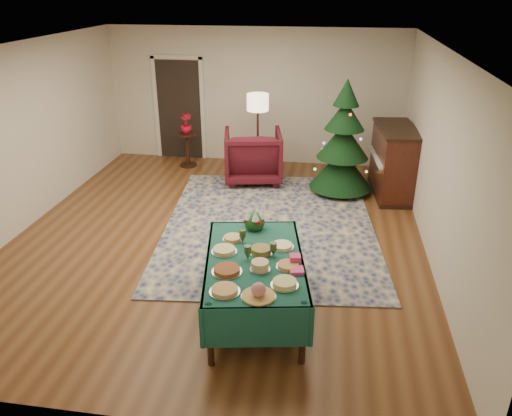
% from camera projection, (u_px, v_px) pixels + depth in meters
% --- Properties ---
extents(room_shell, '(7.00, 7.00, 7.00)m').
position_uv_depth(room_shell, '(216.00, 149.00, 6.94)').
color(room_shell, '#593319').
rests_on(room_shell, ground).
extents(doorway, '(1.08, 0.04, 2.16)m').
position_uv_depth(doorway, '(179.00, 107.00, 10.40)').
color(doorway, black).
rests_on(doorway, ground).
extents(rug, '(3.61, 4.50, 0.02)m').
position_uv_depth(rug, '(270.00, 225.00, 7.79)').
color(rug, navy).
rests_on(rug, ground).
extents(buffet_table, '(1.39, 2.01, 0.72)m').
position_uv_depth(buffet_table, '(255.00, 270.00, 5.51)').
color(buffet_table, black).
rests_on(buffet_table, ground).
extents(platter_0, '(0.31, 0.31, 0.05)m').
position_uv_depth(platter_0, '(225.00, 290.00, 4.85)').
color(platter_0, silver).
rests_on(platter_0, buffet_table).
extents(platter_1, '(0.34, 0.34, 0.16)m').
position_uv_depth(platter_1, '(258.00, 292.00, 4.76)').
color(platter_1, silver).
rests_on(platter_1, buffet_table).
extents(platter_2, '(0.28, 0.28, 0.06)m').
position_uv_depth(platter_2, '(285.00, 283.00, 4.95)').
color(platter_2, silver).
rests_on(platter_2, buffet_table).
extents(platter_3, '(0.32, 0.32, 0.05)m').
position_uv_depth(platter_3, '(227.00, 270.00, 5.19)').
color(platter_3, silver).
rests_on(platter_3, buffet_table).
extents(platter_4, '(0.22, 0.22, 0.10)m').
position_uv_depth(platter_4, '(260.00, 266.00, 5.22)').
color(platter_4, silver).
rests_on(platter_4, buffet_table).
extents(platter_5, '(0.26, 0.26, 0.04)m').
position_uv_depth(platter_5, '(288.00, 265.00, 5.28)').
color(platter_5, silver).
rests_on(platter_5, buffet_table).
extents(platter_6, '(0.29, 0.29, 0.05)m').
position_uv_depth(platter_6, '(224.00, 250.00, 5.57)').
color(platter_6, silver).
rests_on(platter_6, buffet_table).
extents(platter_7, '(0.26, 0.26, 0.07)m').
position_uv_depth(platter_7, '(261.00, 250.00, 5.55)').
color(platter_7, silver).
rests_on(platter_7, buffet_table).
extents(platter_8, '(0.27, 0.27, 0.04)m').
position_uv_depth(platter_8, '(282.00, 246.00, 5.67)').
color(platter_8, silver).
rests_on(platter_8, buffet_table).
extents(platter_9, '(0.24, 0.24, 0.04)m').
position_uv_depth(platter_9, '(233.00, 238.00, 5.84)').
color(platter_9, silver).
rests_on(platter_9, buffet_table).
extents(goblet_0, '(0.08, 0.08, 0.17)m').
position_uv_depth(goblet_0, '(243.00, 236.00, 5.74)').
color(goblet_0, '#2D471E').
rests_on(goblet_0, buffet_table).
extents(goblet_1, '(0.08, 0.08, 0.17)m').
position_uv_depth(goblet_1, '(273.00, 249.00, 5.46)').
color(goblet_1, '#2D471E').
rests_on(goblet_1, buffet_table).
extents(goblet_2, '(0.08, 0.08, 0.17)m').
position_uv_depth(goblet_2, '(248.00, 252.00, 5.39)').
color(goblet_2, '#2D471E').
rests_on(goblet_2, buffet_table).
extents(napkin_stack, '(0.17, 0.17, 0.04)m').
position_uv_depth(napkin_stack, '(297.00, 270.00, 5.19)').
color(napkin_stack, '#EF429A').
rests_on(napkin_stack, buffet_table).
extents(gift_box, '(0.13, 0.13, 0.10)m').
position_uv_depth(gift_box, '(295.00, 259.00, 5.34)').
color(gift_box, '#DB3D76').
rests_on(gift_box, buffet_table).
extents(centerpiece, '(0.26, 0.26, 0.30)m').
position_uv_depth(centerpiece, '(254.00, 219.00, 6.05)').
color(centerpiece, '#1E4C1E').
rests_on(centerpiece, buffet_table).
extents(armchair, '(1.21, 1.15, 1.07)m').
position_uv_depth(armchair, '(253.00, 154.00, 9.35)').
color(armchair, '#4A1019').
rests_on(armchair, ground).
extents(floor_lamp, '(0.40, 0.40, 1.64)m').
position_uv_depth(floor_lamp, '(258.00, 108.00, 9.05)').
color(floor_lamp, '#A57F3F').
rests_on(floor_lamp, ground).
extents(side_table, '(0.38, 0.38, 0.68)m').
position_uv_depth(side_table, '(188.00, 150.00, 10.19)').
color(side_table, black).
rests_on(side_table, ground).
extents(potted_plant, '(0.23, 0.41, 0.23)m').
position_uv_depth(potted_plant, '(186.00, 128.00, 9.99)').
color(potted_plant, '#A90C21').
rests_on(potted_plant, side_table).
extents(christmas_tree, '(1.24, 1.24, 2.02)m').
position_uv_depth(christmas_tree, '(343.00, 143.00, 8.68)').
color(christmas_tree, black).
rests_on(christmas_tree, ground).
extents(piano, '(0.79, 1.46, 1.22)m').
position_uv_depth(piano, '(394.00, 162.00, 8.73)').
color(piano, black).
rests_on(piano, ground).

